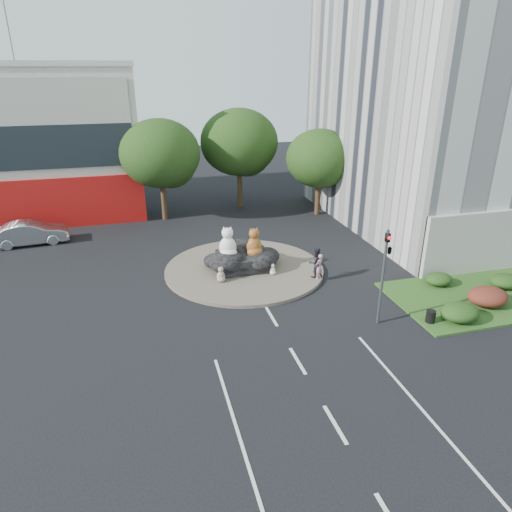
{
  "coord_description": "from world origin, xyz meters",
  "views": [
    {
      "loc": [
        -6.12,
        -15.72,
        12.02
      ],
      "look_at": [
        0.1,
        7.47,
        2.0
      ],
      "focal_mm": 32.0,
      "sensor_mm": 36.0,
      "label": 1
    }
  ],
  "objects_px": {
    "kitten_white": "(273,269)",
    "litter_bin": "(431,316)",
    "pedestrian_pink": "(319,266)",
    "pedestrian_dark": "(316,262)",
    "kitten_calico": "(221,274)",
    "cat_white": "(228,242)",
    "parked_car": "(31,233)",
    "cat_tabby": "(254,242)"
  },
  "relations": [
    {
      "from": "kitten_white",
      "to": "litter_bin",
      "type": "distance_m",
      "value": 9.52
    },
    {
      "from": "pedestrian_pink",
      "to": "pedestrian_dark",
      "type": "height_order",
      "value": "pedestrian_dark"
    },
    {
      "from": "kitten_white",
      "to": "pedestrian_dark",
      "type": "distance_m",
      "value": 2.66
    },
    {
      "from": "pedestrian_pink",
      "to": "kitten_white",
      "type": "bearing_deg",
      "value": -61.27
    },
    {
      "from": "pedestrian_dark",
      "to": "kitten_calico",
      "type": "bearing_deg",
      "value": -11.78
    },
    {
      "from": "cat_white",
      "to": "parked_car",
      "type": "xyz_separation_m",
      "value": [
        -12.77,
        8.79,
        -1.27
      ]
    },
    {
      "from": "pedestrian_pink",
      "to": "parked_car",
      "type": "relative_size",
      "value": 0.3
    },
    {
      "from": "cat_tabby",
      "to": "pedestrian_pink",
      "type": "xyz_separation_m",
      "value": [
        3.41,
        -2.33,
        -1.05
      ]
    },
    {
      "from": "kitten_white",
      "to": "cat_tabby",
      "type": "bearing_deg",
      "value": 99.74
    },
    {
      "from": "kitten_white",
      "to": "pedestrian_pink",
      "type": "xyz_separation_m",
      "value": [
        2.52,
        -1.26,
        0.42
      ]
    },
    {
      "from": "kitten_white",
      "to": "kitten_calico",
      "type": "bearing_deg",
      "value": 152.83
    },
    {
      "from": "pedestrian_pink",
      "to": "litter_bin",
      "type": "relative_size",
      "value": 2.49
    },
    {
      "from": "parked_car",
      "to": "pedestrian_pink",
      "type": "bearing_deg",
      "value": -127.93
    },
    {
      "from": "cat_tabby",
      "to": "kitten_white",
      "type": "distance_m",
      "value": 2.02
    },
    {
      "from": "kitten_calico",
      "to": "pedestrian_dark",
      "type": "bearing_deg",
      "value": -8.7
    },
    {
      "from": "kitten_calico",
      "to": "cat_white",
      "type": "bearing_deg",
      "value": 62.07
    },
    {
      "from": "cat_white",
      "to": "pedestrian_dark",
      "type": "bearing_deg",
      "value": -12.41
    },
    {
      "from": "kitten_white",
      "to": "pedestrian_dark",
      "type": "xyz_separation_m",
      "value": [
        2.38,
        -1.03,
        0.59
      ]
    },
    {
      "from": "cat_white",
      "to": "litter_bin",
      "type": "distance_m",
      "value": 12.22
    },
    {
      "from": "kitten_white",
      "to": "litter_bin",
      "type": "height_order",
      "value": "kitten_white"
    },
    {
      "from": "kitten_calico",
      "to": "pedestrian_pink",
      "type": "height_order",
      "value": "pedestrian_pink"
    },
    {
      "from": "cat_white",
      "to": "pedestrian_dark",
      "type": "xyz_separation_m",
      "value": [
        4.9,
        -2.24,
        -0.97
      ]
    },
    {
      "from": "kitten_calico",
      "to": "pedestrian_pink",
      "type": "xyz_separation_m",
      "value": [
        5.76,
        -1.11,
        0.29
      ]
    },
    {
      "from": "cat_white",
      "to": "cat_tabby",
      "type": "distance_m",
      "value": 1.64
    },
    {
      "from": "kitten_white",
      "to": "pedestrian_dark",
      "type": "relative_size",
      "value": 0.38
    },
    {
      "from": "kitten_white",
      "to": "pedestrian_dark",
      "type": "bearing_deg",
      "value": -53.32
    },
    {
      "from": "kitten_white",
      "to": "pedestrian_pink",
      "type": "distance_m",
      "value": 2.85
    },
    {
      "from": "cat_tabby",
      "to": "cat_white",
      "type": "bearing_deg",
      "value": 176.62
    },
    {
      "from": "cat_white",
      "to": "cat_tabby",
      "type": "relative_size",
      "value": 1.09
    },
    {
      "from": "cat_white",
      "to": "kitten_calico",
      "type": "relative_size",
      "value": 2.1
    },
    {
      "from": "parked_car",
      "to": "litter_bin",
      "type": "height_order",
      "value": "parked_car"
    },
    {
      "from": "cat_white",
      "to": "kitten_white",
      "type": "relative_size",
      "value": 2.81
    },
    {
      "from": "pedestrian_dark",
      "to": "parked_car",
      "type": "relative_size",
      "value": 0.37
    },
    {
      "from": "pedestrian_dark",
      "to": "kitten_white",
      "type": "bearing_deg",
      "value": -26.32
    },
    {
      "from": "cat_tabby",
      "to": "parked_car",
      "type": "relative_size",
      "value": 0.36
    },
    {
      "from": "litter_bin",
      "to": "parked_car",
      "type": "bearing_deg",
      "value": 140.93
    },
    {
      "from": "pedestrian_dark",
      "to": "litter_bin",
      "type": "distance_m",
      "value": 7.33
    },
    {
      "from": "cat_tabby",
      "to": "parked_car",
      "type": "bearing_deg",
      "value": 149.58
    },
    {
      "from": "pedestrian_dark",
      "to": "cat_tabby",
      "type": "bearing_deg",
      "value": -35.63
    },
    {
      "from": "litter_bin",
      "to": "kitten_white",
      "type": "bearing_deg",
      "value": 129.55
    },
    {
      "from": "litter_bin",
      "to": "cat_tabby",
      "type": "bearing_deg",
      "value": 129.56
    },
    {
      "from": "kitten_white",
      "to": "litter_bin",
      "type": "bearing_deg",
      "value": -80.32
    }
  ]
}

